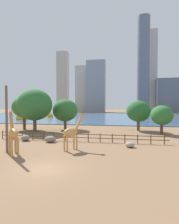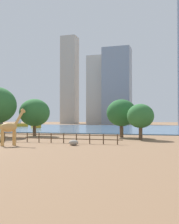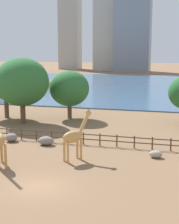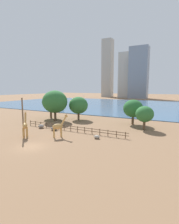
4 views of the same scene
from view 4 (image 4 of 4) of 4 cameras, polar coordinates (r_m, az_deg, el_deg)
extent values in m
plane|color=brown|center=(102.74, 15.99, 2.14)|extent=(400.00, 400.00, 0.00)
cube|color=#3D6084|center=(99.81, 15.62, 2.05)|extent=(180.00, 86.00, 0.20)
cylinder|color=#C18C47|center=(37.57, -20.58, -5.99)|extent=(0.33, 0.33, 2.01)
cylinder|color=#C18C47|center=(37.50, -19.63, -5.97)|extent=(0.33, 0.33, 2.01)
cylinder|color=#C18C47|center=(36.07, -20.86, -6.57)|extent=(0.33, 0.33, 2.01)
cylinder|color=#C18C47|center=(36.00, -19.87, -6.55)|extent=(0.33, 0.33, 2.01)
ellipsoid|color=#C18C47|center=(36.49, -20.33, -4.21)|extent=(2.15, 2.24, 1.16)
cylinder|color=#C18C47|center=(37.58, -20.20, -1.97)|extent=(1.17, 1.24, 2.13)
ellipsoid|color=#C18C47|center=(37.94, -20.18, -0.38)|extent=(0.84, 0.87, 0.74)
cone|color=brown|center=(37.91, -20.34, 0.12)|extent=(0.15, 0.15, 0.21)
cone|color=brown|center=(37.89, -20.07, 0.13)|extent=(0.15, 0.15, 0.21)
cylinder|color=tan|center=(35.57, -9.36, -6.47)|extent=(0.30, 0.30, 1.87)
cylinder|color=tan|center=(35.03, -9.10, -6.69)|extent=(0.30, 0.30, 1.87)
cylinder|color=tan|center=(35.21, -11.64, -6.68)|extent=(0.30, 0.30, 1.87)
cylinder|color=tan|center=(34.66, -11.40, -6.90)|extent=(0.30, 0.30, 1.87)
ellipsoid|color=tan|center=(34.82, -10.42, -4.68)|extent=(1.89, 2.16, 1.08)
cylinder|color=tan|center=(34.95, -8.42, -2.73)|extent=(1.05, 1.27, 1.95)
ellipsoid|color=tan|center=(34.95, -7.63, -1.23)|extent=(0.74, 0.84, 0.71)
cone|color=brown|center=(34.98, -7.68, -0.70)|extent=(0.14, 0.14, 0.20)
cone|color=brown|center=(34.82, -7.60, -0.73)|extent=(0.14, 0.14, 0.20)
cylinder|color=brown|center=(37.75, -20.94, -1.52)|extent=(0.28, 0.28, 7.73)
ellipsoid|color=gray|center=(41.06, -11.51, -5.27)|extent=(1.68, 1.23, 0.93)
ellipsoid|color=gray|center=(44.02, -15.54, -4.52)|extent=(1.34, 1.22, 0.92)
ellipsoid|color=gray|center=(33.91, 2.39, -8.13)|extent=(1.20, 0.90, 0.68)
cylinder|color=#4C3826|center=(48.04, -18.75, -3.39)|extent=(0.14, 0.14, 1.30)
cylinder|color=#4C3826|center=(46.75, -17.23, -3.63)|extent=(0.14, 0.14, 1.30)
cylinder|color=#4C3826|center=(45.49, -15.63, -3.88)|extent=(0.14, 0.14, 1.30)
cylinder|color=#4C3826|center=(44.27, -13.93, -4.14)|extent=(0.14, 0.14, 1.30)
cylinder|color=#4C3826|center=(43.09, -12.14, -4.41)|extent=(0.14, 0.14, 1.30)
cylinder|color=#4C3826|center=(41.96, -10.25, -4.69)|extent=(0.14, 0.14, 1.30)
cylinder|color=#4C3826|center=(40.88, -8.26, -4.98)|extent=(0.14, 0.14, 1.30)
cylinder|color=#4C3826|center=(39.85, -6.16, -5.28)|extent=(0.14, 0.14, 1.30)
cylinder|color=#4C3826|center=(38.88, -3.94, -5.58)|extent=(0.14, 0.14, 1.30)
cylinder|color=#4C3826|center=(37.97, -1.62, -5.89)|extent=(0.14, 0.14, 1.30)
cylinder|color=#4C3826|center=(37.12, 0.82, -6.21)|extent=(0.14, 0.14, 1.30)
cylinder|color=#4C3826|center=(36.35, 3.37, -6.53)|extent=(0.14, 0.14, 1.30)
cylinder|color=#4C3826|center=(35.65, 6.03, -6.85)|extent=(0.14, 0.14, 1.30)
cylinder|color=#4C3826|center=(35.03, 8.79, -7.16)|extent=(0.14, 0.14, 1.30)
cylinder|color=#4C3826|center=(34.49, 11.65, -7.47)|extent=(0.14, 0.14, 1.30)
cube|color=#4C3826|center=(39.57, -5.78, -4.69)|extent=(26.10, 0.08, 0.10)
cube|color=#4C3826|center=(39.69, -5.77, -5.42)|extent=(26.10, 0.08, 0.10)
cylinder|color=brown|center=(57.75, -12.47, -0.45)|extent=(0.67, 0.67, 3.05)
ellipsoid|color=#2D6B33|center=(57.35, -12.58, 3.21)|extent=(5.44, 5.44, 4.89)
cylinder|color=brown|center=(48.13, 13.93, -2.64)|extent=(0.64, 0.64, 2.20)
ellipsoid|color=#26602D|center=(47.66, 14.06, 1.13)|extent=(5.22, 5.22, 4.70)
cylinder|color=brown|center=(52.90, -11.12, -1.32)|extent=(0.70, 0.70, 2.75)
ellipsoid|color=#2D6B33|center=(52.39, -11.25, 3.33)|extent=(7.33, 7.33, 6.59)
cylinder|color=brown|center=(42.89, 17.41, -4.17)|extent=(0.57, 0.57, 2.01)
ellipsoid|color=#2D6B33|center=(42.43, 17.56, -0.65)|extent=(4.15, 4.15, 3.74)
cylinder|color=brown|center=(53.95, -3.61, -1.35)|extent=(0.63, 0.63, 2.12)
ellipsoid|color=#2D6B33|center=(53.52, -3.64, 2.21)|extent=(5.77, 5.77, 5.19)
cube|color=gold|center=(99.89, -1.87, 2.79)|extent=(6.12, 6.88, 1.36)
cube|color=silver|center=(98.93, -1.81, 3.61)|extent=(2.80, 2.94, 1.63)
cylinder|color=silver|center=(100.00, -1.90, 4.56)|extent=(0.17, 0.17, 4.77)
cube|color=gold|center=(116.52, -4.74, 3.46)|extent=(6.59, 5.12, 1.26)
cube|color=silver|center=(116.46, -5.14, 4.14)|extent=(2.72, 2.45, 1.51)
cube|color=gold|center=(89.05, -9.45, 2.11)|extent=(4.62, 7.88, 1.49)
cube|color=#333338|center=(89.77, -9.26, 3.21)|extent=(2.45, 3.06, 1.78)
cube|color=#ADA89E|center=(197.12, 5.91, 13.92)|extent=(10.76, 9.42, 61.40)
cube|color=gray|center=(171.90, 15.74, 12.20)|extent=(17.01, 10.34, 47.20)
cube|color=#B7B2A8|center=(180.27, 11.50, 11.63)|extent=(11.80, 8.37, 44.16)
camera|label=1|loc=(17.14, -38.86, -8.50)|focal=28.00mm
camera|label=2|loc=(7.23, -93.88, -65.57)|focal=45.00mm
camera|label=3|loc=(11.86, -70.75, 3.01)|focal=55.00mm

